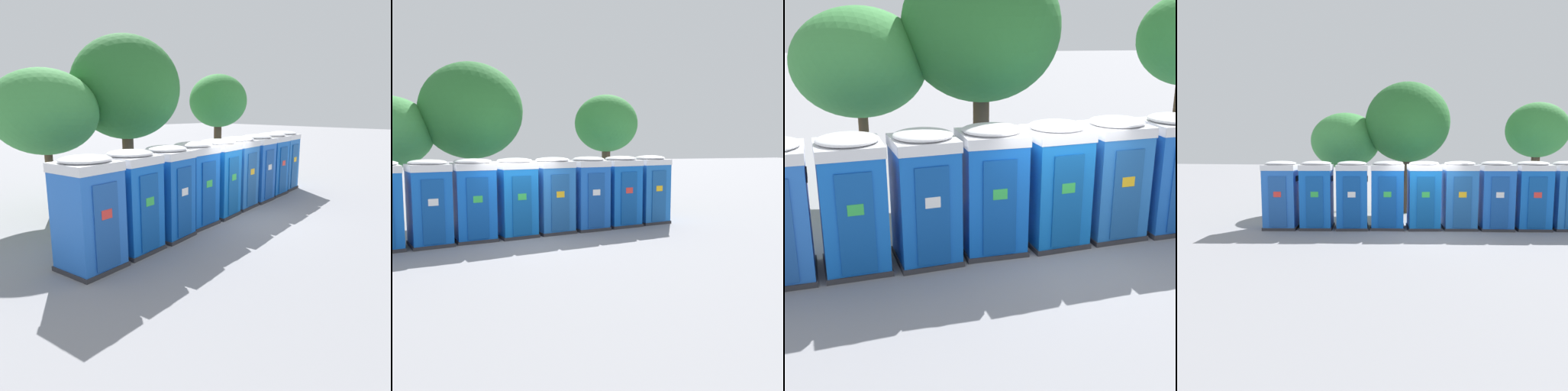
{
  "view_description": "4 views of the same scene",
  "coord_description": "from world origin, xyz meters",
  "views": [
    {
      "loc": [
        -9.12,
        -7.98,
        3.5
      ],
      "look_at": [
        -1.36,
        0.19,
        0.91
      ],
      "focal_mm": 35.0,
      "sensor_mm": 36.0,
      "label": 1
    },
    {
      "loc": [
        -2.26,
        -14.15,
        3.04
      ],
      "look_at": [
        2.52,
        0.93,
        1.18
      ],
      "focal_mm": 42.0,
      "sensor_mm": 36.0,
      "label": 2
    },
    {
      "loc": [
        -2.75,
        -9.79,
        4.53
      ],
      "look_at": [
        -1.63,
        0.14,
        1.18
      ],
      "focal_mm": 50.0,
      "sensor_mm": 36.0,
      "label": 3
    },
    {
      "loc": [
        1.08,
        -13.78,
        2.92
      ],
      "look_at": [
        -1.96,
        0.08,
        1.25
      ],
      "focal_mm": 35.0,
      "sensor_mm": 36.0,
      "label": 4
    }
  ],
  "objects": [
    {
      "name": "street_tree_2",
      "position": [
        -1.17,
        4.03,
        4.19
      ],
      "size": [
        3.91,
        3.91,
        6.04
      ],
      "color": "#4C3826",
      "rests_on": "ground"
    },
    {
      "name": "street_tree_0",
      "position": [
        -4.16,
        4.06,
        3.38
      ],
      "size": [
        3.33,
        3.33,
        4.72
      ],
      "color": "brown",
      "rests_on": "ground"
    },
    {
      "name": "portapotty_5",
      "position": [
        1.22,
        0.72,
        1.28
      ],
      "size": [
        1.43,
        1.42,
        2.54
      ],
      "color": "#2D2D33",
      "rests_on": "ground"
    },
    {
      "name": "portapotty_6",
      "position": [
        2.54,
        0.92,
        1.28
      ],
      "size": [
        1.38,
        1.39,
        2.54
      ],
      "color": "#2D2D33",
      "rests_on": "ground"
    },
    {
      "name": "portapotty_7",
      "position": [
        3.85,
        1.19,
        1.28
      ],
      "size": [
        1.41,
        1.39,
        2.54
      ],
      "color": "#2D2D33",
      "rests_on": "ground"
    },
    {
      "name": "portapotty_2",
      "position": [
        -2.7,
        -0.1,
        1.28
      ],
      "size": [
        1.41,
        1.43,
        2.54
      ],
      "color": "#2D2D33",
      "rests_on": "ground"
    },
    {
      "name": "street_tree_1",
      "position": [
        4.63,
        4.91,
        3.8
      ],
      "size": [
        2.76,
        2.76,
        5.09
      ],
      "color": "#4C3826",
      "rests_on": "ground"
    },
    {
      "name": "portapotty_3",
      "position": [
        -1.4,
        0.23,
        1.28
      ],
      "size": [
        1.4,
        1.37,
        2.54
      ],
      "color": "#2D2D33",
      "rests_on": "ground"
    },
    {
      "name": "portapotty_0",
      "position": [
        -5.32,
        -0.61,
        1.28
      ],
      "size": [
        1.43,
        1.4,
        2.54
      ],
      "color": "#2D2D33",
      "rests_on": "ground"
    },
    {
      "name": "portapotty_8",
      "position": [
        5.15,
        1.48,
        1.28
      ],
      "size": [
        1.39,
        1.4,
        2.54
      ],
      "color": "#2D2D33",
      "rests_on": "ground"
    },
    {
      "name": "portapotty_4",
      "position": [
        -0.08,
        0.44,
        1.28
      ],
      "size": [
        1.42,
        1.43,
        2.54
      ],
      "color": "#2D2D33",
      "rests_on": "ground"
    },
    {
      "name": "ground_plane",
      "position": [
        0.0,
        0.0,
        0.0
      ],
      "size": [
        120.0,
        120.0,
        0.0
      ],
      "primitive_type": "plane",
      "color": "gray"
    },
    {
      "name": "portapotty_1",
      "position": [
        -4.01,
        -0.34,
        1.28
      ],
      "size": [
        1.41,
        1.42,
        2.54
      ],
      "color": "#2D2D33",
      "rests_on": "ground"
    }
  ]
}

